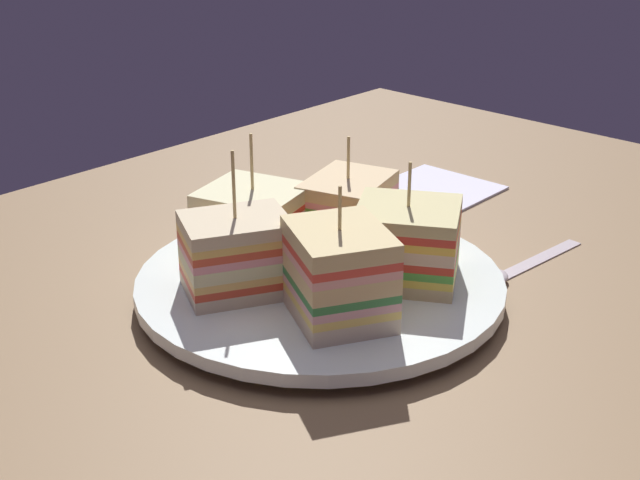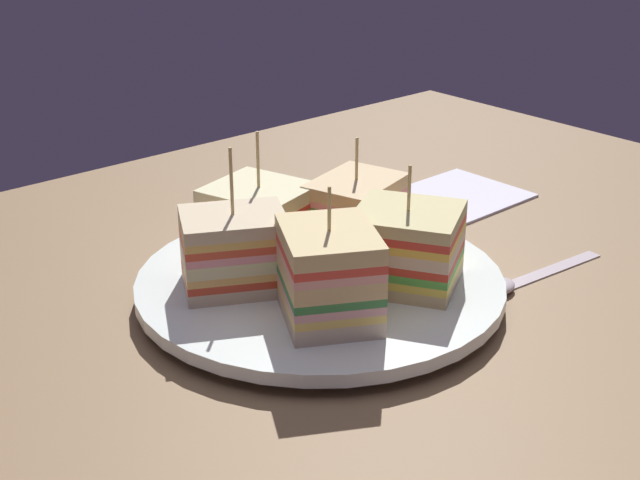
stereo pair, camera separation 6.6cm
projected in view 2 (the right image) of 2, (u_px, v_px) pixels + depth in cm
name	position (u px, v px, depth cm)	size (l,w,h in cm)	color
ground_plane	(320.00, 308.00, 68.51)	(107.33, 76.25, 1.80)	olive
plate	(320.00, 285.00, 67.72)	(27.73, 27.73, 1.78)	white
sandwich_wedge_0	(355.00, 213.00, 71.53)	(8.79, 7.58, 9.12)	beige
sandwich_wedge_1	(260.00, 221.00, 70.26)	(8.68, 9.11, 10.04)	#E0BF84
sandwich_wedge_2	(235.00, 251.00, 64.80)	(9.30, 8.58, 10.68)	beige
sandwich_wedge_3	(329.00, 274.00, 60.33)	(8.96, 9.50, 9.56)	beige
sandwich_wedge_4	(406.00, 247.00, 65.35)	(9.75, 9.95, 9.18)	#D7BF85
chip_pile	(302.00, 264.00, 66.17)	(8.36, 7.28, 2.95)	#E4CA71
spoon	(511.00, 282.00, 69.75)	(13.84, 2.99, 1.00)	silver
napkin	(461.00, 194.00, 87.99)	(11.15, 10.44, 0.50)	white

